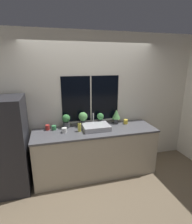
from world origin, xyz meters
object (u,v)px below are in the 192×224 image
(refrigerator, at_px, (3,146))
(sink, at_px, (96,127))
(potted_plant_far_right, at_px, (116,115))
(mug_white, at_px, (64,130))
(soap_bottle, at_px, (79,127))
(potted_plant_far_left, at_px, (66,120))
(potted_plant_center_left, at_px, (83,118))
(mug_green, at_px, (54,128))
(mug_yellow, at_px, (126,122))
(potted_plant_center_right, at_px, (100,118))
(mug_red, at_px, (48,128))

(refrigerator, height_order, sink, refrigerator)
(potted_plant_far_right, relative_size, mug_white, 3.10)
(sink, distance_m, soap_bottle, 0.32)
(potted_plant_far_left, distance_m, soap_bottle, 0.34)
(potted_plant_center_left, relative_size, mug_green, 3.38)
(potted_plant_far_left, bearing_deg, mug_yellow, -4.15)
(refrigerator, xyz_separation_m, potted_plant_center_right, (1.75, 0.30, 0.24))
(potted_plant_far_left, relative_size, potted_plant_far_right, 0.92)
(mug_yellow, bearing_deg, mug_white, -173.46)
(potted_plant_far_left, height_order, potted_plant_far_right, potted_plant_far_right)
(mug_red, relative_size, mug_yellow, 1.11)
(potted_plant_center_left, distance_m, soap_bottle, 0.29)
(soap_bottle, relative_size, mug_green, 2.29)
(potted_plant_far_left, bearing_deg, potted_plant_center_right, -0.00)
(potted_plant_center_right, relative_size, soap_bottle, 1.25)
(sink, height_order, potted_plant_far_left, potted_plant_far_left)
(sink, distance_m, potted_plant_far_right, 0.56)
(refrigerator, bearing_deg, mug_green, 16.23)
(sink, height_order, potted_plant_far_right, potted_plant_far_right)
(potted_plant_center_left, distance_m, mug_yellow, 0.89)
(refrigerator, relative_size, potted_plant_center_left, 5.61)
(mug_yellow, bearing_deg, mug_green, 178.65)
(sink, height_order, mug_green, sink)
(refrigerator, xyz_separation_m, potted_plant_center_left, (1.40, 0.30, 0.28))
(refrigerator, bearing_deg, potted_plant_center_left, 11.93)
(potted_plant_center_right, relative_size, potted_plant_far_right, 0.84)
(soap_bottle, height_order, mug_yellow, soap_bottle)
(potted_plant_far_right, distance_m, mug_red, 1.39)
(mug_white, distance_m, mug_yellow, 1.27)
(potted_plant_far_right, relative_size, mug_red, 2.96)
(potted_plant_far_right, bearing_deg, potted_plant_center_left, 180.00)
(potted_plant_far_left, height_order, potted_plant_center_left, potted_plant_center_left)
(mug_white, relative_size, mug_yellow, 1.06)
(refrigerator, distance_m, sink, 1.61)
(potted_plant_far_right, bearing_deg, mug_white, -167.91)
(potted_plant_far_left, distance_m, mug_red, 0.37)
(sink, xyz_separation_m, mug_green, (-0.77, 0.18, -0.00))
(soap_bottle, bearing_deg, potted_plant_far_left, 130.66)
(potted_plant_far_left, bearing_deg, sink, -23.23)
(refrigerator, xyz_separation_m, mug_yellow, (2.27, 0.21, 0.15))
(potted_plant_center_right, bearing_deg, potted_plant_center_left, 180.00)
(potted_plant_far_right, bearing_deg, potted_plant_far_left, 180.00)
(mug_white, xyz_separation_m, mug_yellow, (1.26, 0.14, 0.00))
(potted_plant_center_left, xyz_separation_m, potted_plant_far_right, (0.70, 0.00, 0.00))
(mug_yellow, bearing_deg, sink, -168.04)
(mug_white, xyz_separation_m, mug_red, (-0.30, 0.20, 0.01))
(potted_plant_far_left, relative_size, mug_green, 3.16)
(potted_plant_center_right, distance_m, soap_bottle, 0.53)
(potted_plant_far_right, xyz_separation_m, mug_red, (-1.38, -0.03, -0.13))
(potted_plant_center_right, relative_size, mug_yellow, 2.73)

